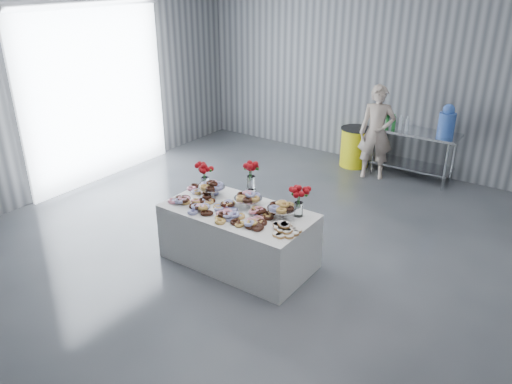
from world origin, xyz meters
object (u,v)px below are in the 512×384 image
person (377,133)px  trash_barrel (355,147)px  prep_table (414,146)px  water_jug (447,122)px  display_table (239,236)px

person → trash_barrel: person is taller
prep_table → trash_barrel: 1.15m
person → trash_barrel: 0.78m
person → prep_table: bearing=8.3°
water_jug → person: size_ratio=0.33×
display_table → person: bearing=85.7°
water_jug → person: person is taller
display_table → trash_barrel: bearing=93.5°
display_table → water_jug: bearing=71.4°
display_table → trash_barrel: size_ratio=2.53×
display_table → trash_barrel: (-0.25, 4.08, 0.00)m
display_table → person: size_ratio=1.12×
water_jug → trash_barrel: bearing=180.0°
display_table → water_jug: (1.37, 4.08, 0.77)m
prep_table → water_jug: 0.73m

